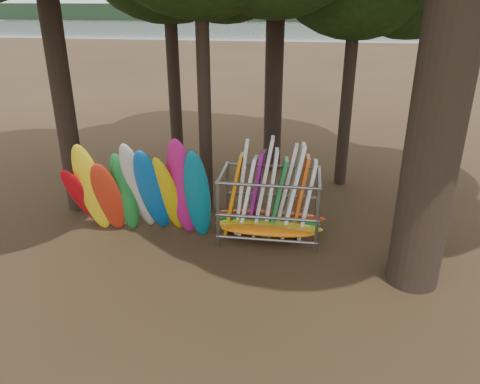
# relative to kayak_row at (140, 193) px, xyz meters

# --- Properties ---
(ground) EXTENTS (120.00, 120.00, 0.00)m
(ground) POSITION_rel_kayak_row_xyz_m (2.55, -1.14, -1.36)
(ground) COLOR #47331E
(ground) RESTS_ON ground
(lake) EXTENTS (160.00, 160.00, 0.00)m
(lake) POSITION_rel_kayak_row_xyz_m (2.55, 58.86, -1.36)
(lake) COLOR gray
(lake) RESTS_ON ground
(far_shore) EXTENTS (160.00, 4.00, 4.00)m
(far_shore) POSITION_rel_kayak_row_xyz_m (2.55, 108.86, 0.64)
(far_shore) COLOR black
(far_shore) RESTS_ON ground
(kayak_row) EXTENTS (4.02, 1.80, 3.20)m
(kayak_row) POSITION_rel_kayak_row_xyz_m (0.00, 0.00, 0.00)
(kayak_row) COLOR red
(kayak_row) RESTS_ON ground
(storage_rack) EXTENTS (3.14, 1.51, 2.87)m
(storage_rack) POSITION_rel_kayak_row_xyz_m (3.46, 0.59, -0.45)
(storage_rack) COLOR slate
(storage_rack) RESTS_ON ground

